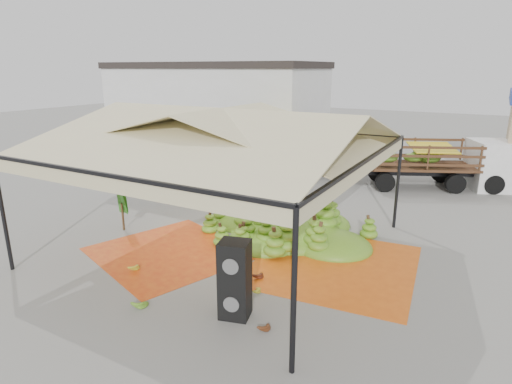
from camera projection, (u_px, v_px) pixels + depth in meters
The scene contains 17 objects.
ground at pixel (225, 246), 12.61m from camera, with size 90.00×90.00×0.00m, color slate.
canopy_tent at pixel (223, 134), 11.69m from camera, with size 8.10×8.10×4.00m.
building_white at pixel (214, 105), 28.27m from camera, with size 14.30×6.30×5.40m.
tarp_left at pixel (170, 252), 12.15m from camera, with size 3.92×3.73×0.01m, color #CE5813.
tarp_right at pixel (334, 265), 11.38m from camera, with size 4.09×4.29×0.01m, color orange.
banana_heap at pixel (291, 217), 13.24m from camera, with size 5.74×4.71×1.23m, color #56841B.
hand_yellow_a at pixel (254, 289), 9.96m from camera, with size 0.42×0.34×0.19m, color gold.
hand_yellow_b at pixel (132, 265), 11.11m from camera, with size 0.47×0.38×0.21m, color gold.
hand_red_a at pixel (262, 324), 8.57m from camera, with size 0.44×0.36×0.20m, color #5D2F15.
hand_red_b at pixel (256, 273), 10.69m from camera, with size 0.48×0.40×0.22m, color #542713.
hand_green at pixel (139, 301), 9.40m from camera, with size 0.50×0.41×0.23m, color #457A19.
hanging_bunches at pixel (306, 161), 11.63m from camera, with size 1.74×0.24×0.20m.
speaker_stack at pixel (235, 280), 8.82m from camera, with size 0.73×0.67×1.69m.
banana_leaves at pixel (137, 227), 14.11m from camera, with size 0.96×1.36×3.70m, color #206F1D, non-canonical shape.
vendor at pixel (300, 181), 16.72m from camera, with size 0.56×0.37×1.55m, color gray.
truck_left at pixel (295, 139), 21.97m from camera, with size 7.68×4.59×2.50m.
truck_right at pixel (444, 159), 18.44m from camera, with size 6.33×4.39×2.07m.
Camera 1 is at (6.51, -9.72, 5.05)m, focal length 30.00 mm.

